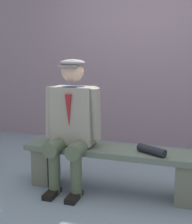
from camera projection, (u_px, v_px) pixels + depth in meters
name	position (u px, v px, depth m)	size (l,w,h in m)	color
ground_plane	(111.00, 190.00, 2.99)	(30.00, 30.00, 0.00)	slate
bench	(111.00, 163.00, 2.94)	(1.75, 0.36, 0.44)	#525C4E
seated_man	(72.00, 120.00, 2.94)	(0.58, 0.54, 1.30)	gray
rolled_magazine	(151.00, 150.00, 2.72)	(0.08, 0.08, 0.29)	black
stadium_wall	(145.00, 66.00, 4.48)	(12.00, 0.24, 2.38)	gray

